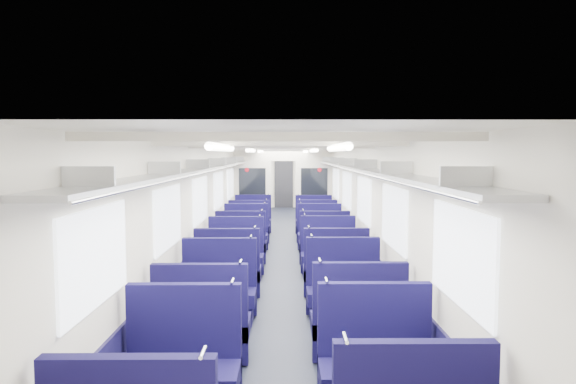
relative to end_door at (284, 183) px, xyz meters
The scene contains 31 objects.
floor 9.00m from the end_door, 90.00° to the right, with size 2.80×18.00×0.01m, color black.
ceiling 9.04m from the end_door, 90.00° to the right, with size 2.80×18.00×0.01m, color white.
wall_left 9.05m from the end_door, 98.90° to the right, with size 0.02×18.00×2.35m, color beige.
dado_left 9.07m from the end_door, 98.81° to the right, with size 0.03×17.90×0.70m, color #120F33.
wall_right 9.05m from the end_door, 81.10° to the right, with size 0.02×18.00×2.35m, color beige.
dado_right 9.07m from the end_door, 81.19° to the right, with size 0.03×17.90×0.70m, color #120F33.
wall_far 0.19m from the end_door, 90.00° to the left, with size 2.80×0.02×2.35m, color beige.
luggage_rack_left 9.07m from the end_door, 97.73° to the right, with size 0.36×17.40×0.18m.
luggage_rack_right 9.07m from the end_door, 82.27° to the right, with size 0.36×17.40×0.18m.
windows 9.41m from the end_door, 90.00° to the right, with size 2.78×15.60×0.75m.
ceiling_fittings 9.29m from the end_door, 90.00° to the right, with size 2.70×16.06×0.11m.
end_door is the anchor object (origin of this frame).
bulkhead 6.19m from the end_door, 90.00° to the right, with size 2.80×0.10×2.35m.
seat_2 16.10m from the end_door, 92.96° to the right, with size 0.99×0.55×1.11m.
seat_3 16.07m from the end_door, 87.04° to the right, with size 0.99×0.55×1.11m.
seat_4 15.05m from the end_door, 93.16° to the right, with size 0.99×0.55×1.11m.
seat_5 14.99m from the end_door, 86.82° to the right, with size 0.99×0.55×1.11m.
seat_6 13.78m from the end_door, 93.46° to the right, with size 0.99×0.55×1.11m.
seat_7 13.73m from the end_door, 86.53° to the right, with size 0.99×0.55×1.11m.
seat_8 12.67m from the end_door, 93.76° to the right, with size 0.99×0.55×1.11m.
seat_9 12.64m from the end_door, 86.23° to the right, with size 0.99×0.55×1.11m.
seat_10 11.52m from the end_door, 94.14° to the right, with size 0.99×0.55×1.11m.
seat_11 11.43m from the end_door, 85.83° to the right, with size 0.99×0.55×1.11m.
seat_12 10.40m from the end_door, 94.59° to the right, with size 0.99×0.55×1.11m.
seat_13 10.41m from the end_door, 85.42° to the right, with size 0.99×0.55×1.11m.
seat_14 9.24m from the end_door, 95.17° to the right, with size 0.99×0.55×1.11m.
seat_15 9.23m from the end_door, 84.83° to the right, with size 0.99×0.55×1.11m.
seat_16 8.15m from the end_door, 95.86° to the right, with size 0.99×0.55×1.11m.
seat_17 8.06m from the end_door, 84.07° to the right, with size 0.99×0.55×1.11m.
seat_18 6.84m from the end_door, 97.00° to the right, with size 0.99×0.55×1.11m.
seat_19 6.96m from the end_door, 83.12° to the right, with size 0.99×0.55×1.11m.
Camera 1 is at (0.05, -11.18, 2.20)m, focal length 30.76 mm.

